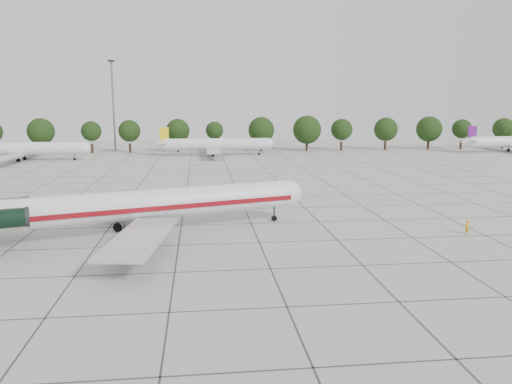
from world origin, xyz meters
TOP-DOWN VIEW (x-y plane):
  - ground at (0.00, 0.00)m, footprint 260.00×260.00m
  - apron_joints at (0.00, 15.00)m, footprint 170.00×170.00m
  - main_airliner at (-13.53, -4.05)m, footprint 38.99×29.88m
  - ground_crew at (22.29, -7.29)m, footprint 0.68×0.57m
  - bg_airliner_b at (-47.07, 67.51)m, footprint 28.24×27.20m
  - bg_airliner_c at (-1.56, 74.87)m, footprint 28.24×27.20m
  - tree_line at (-11.68, 85.00)m, footprint 249.86×8.44m
  - floodlight_mast at (-30.00, 92.00)m, footprint 1.60×1.60m

SIDE VIEW (x-z plane):
  - ground at x=0.00m, z-range 0.00..0.00m
  - apron_joints at x=0.00m, z-range 0.00..0.02m
  - ground_crew at x=22.29m, z-range 0.00..1.59m
  - bg_airliner_b at x=-47.07m, z-range -0.79..6.61m
  - bg_airliner_c at x=-1.56m, z-range -0.79..6.61m
  - main_airliner at x=-13.53m, z-range -1.37..7.95m
  - tree_line at x=-11.68m, z-range 0.87..11.09m
  - floodlight_mast at x=-30.00m, z-range 1.56..27.01m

